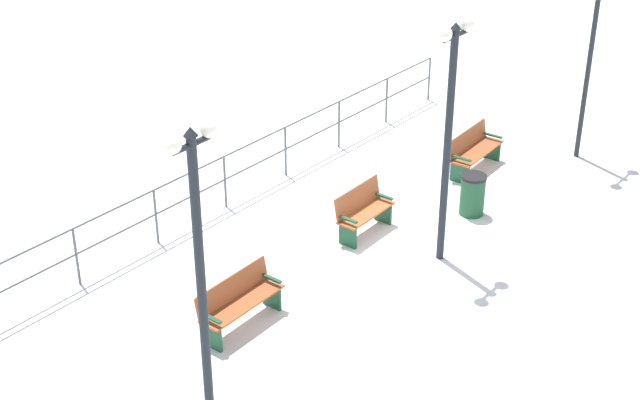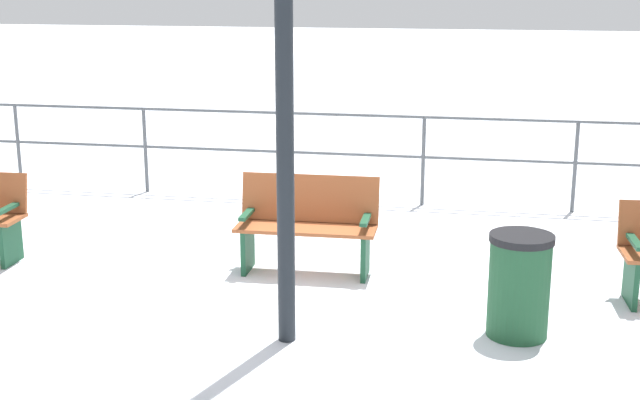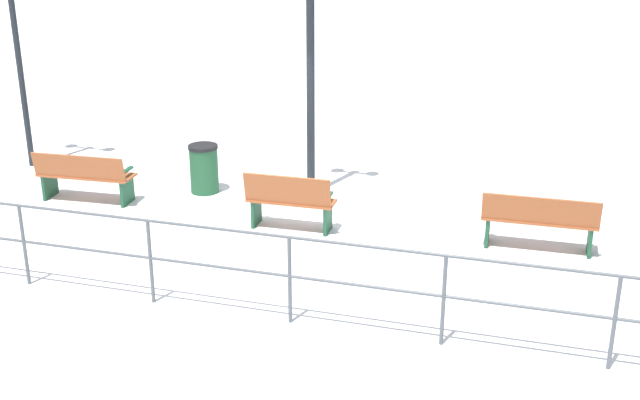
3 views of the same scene
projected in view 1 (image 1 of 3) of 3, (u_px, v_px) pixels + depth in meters
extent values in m
plane|color=white|center=(371.00, 236.00, 18.53)|extent=(80.00, 80.00, 0.00)
cube|color=brown|center=(243.00, 304.00, 15.67)|extent=(0.47, 1.68, 0.04)
cube|color=brown|center=(232.00, 288.00, 15.68)|extent=(0.14, 1.67, 0.42)
cube|color=#19472D|center=(212.00, 336.00, 15.27)|extent=(0.39, 0.06, 0.47)
cube|color=#19472D|center=(272.00, 296.00, 16.29)|extent=(0.39, 0.06, 0.47)
cube|color=#19472D|center=(212.00, 319.00, 15.09)|extent=(0.39, 0.08, 0.04)
cube|color=#19472D|center=(272.00, 279.00, 16.11)|extent=(0.39, 0.08, 0.04)
cube|color=brown|center=(366.00, 213.00, 18.38)|extent=(0.46, 1.39, 0.04)
cube|color=brown|center=(357.00, 198.00, 18.38)|extent=(0.14, 1.38, 0.47)
cube|color=#19472D|center=(348.00, 235.00, 18.08)|extent=(0.39, 0.06, 0.47)
cube|color=#19472D|center=(383.00, 212.00, 18.90)|extent=(0.39, 0.06, 0.47)
cube|color=#19472D|center=(349.00, 220.00, 17.90)|extent=(0.39, 0.08, 0.04)
cube|color=#19472D|center=(385.00, 196.00, 18.72)|extent=(0.39, 0.08, 0.04)
cube|color=brown|center=(477.00, 151.00, 20.82)|extent=(0.59, 1.68, 0.04)
cube|color=brown|center=(467.00, 139.00, 20.85)|extent=(0.20, 1.66, 0.41)
cube|color=#19472D|center=(460.00, 173.00, 20.41)|extent=(0.45, 0.08, 0.46)
cube|color=#19472D|center=(491.00, 149.00, 21.45)|extent=(0.45, 0.08, 0.46)
cube|color=#19472D|center=(462.00, 158.00, 20.24)|extent=(0.45, 0.10, 0.04)
cube|color=#19472D|center=(493.00, 135.00, 21.27)|extent=(0.45, 0.10, 0.04)
cylinder|color=black|center=(202.00, 294.00, 12.62)|extent=(0.13, 0.13, 4.62)
cylinder|color=black|center=(191.00, 145.00, 11.59)|extent=(0.08, 0.61, 0.08)
sphere|color=white|center=(172.00, 145.00, 11.33)|extent=(0.24, 0.24, 0.24)
sphere|color=white|center=(209.00, 129.00, 11.74)|extent=(0.24, 0.24, 0.24)
cone|color=black|center=(190.00, 131.00, 11.50)|extent=(0.19, 0.19, 0.12)
cylinder|color=black|center=(447.00, 150.00, 16.77)|extent=(0.14, 0.14, 4.44)
cylinder|color=black|center=(455.00, 36.00, 15.77)|extent=(0.08, 0.69, 0.08)
sphere|color=white|center=(444.00, 34.00, 15.48)|extent=(0.27, 0.27, 0.27)
sphere|color=white|center=(467.00, 24.00, 15.95)|extent=(0.27, 0.27, 0.27)
cone|color=black|center=(456.00, 25.00, 15.69)|extent=(0.20, 0.20, 0.12)
cylinder|color=black|center=(589.00, 65.00, 20.66)|extent=(0.11, 0.11, 4.38)
cylinder|color=#4C5156|center=(77.00, 257.00, 16.76)|extent=(0.05, 0.05, 1.14)
cylinder|color=#4C5156|center=(156.00, 217.00, 18.03)|extent=(0.05, 0.05, 1.14)
cylinder|color=#4C5156|center=(225.00, 182.00, 19.30)|extent=(0.05, 0.05, 1.14)
cylinder|color=#4C5156|center=(286.00, 152.00, 20.57)|extent=(0.05, 0.05, 1.14)
cylinder|color=#4C5156|center=(339.00, 125.00, 21.85)|extent=(0.05, 0.05, 1.14)
cylinder|color=#4C5156|center=(387.00, 101.00, 23.12)|extent=(0.05, 0.05, 1.14)
cylinder|color=#4C5156|center=(429.00, 79.00, 24.39)|extent=(0.05, 0.05, 1.14)
cylinder|color=#4C5156|center=(255.00, 142.00, 19.67)|extent=(0.04, 13.07, 0.04)
cylinder|color=#4C5156|center=(256.00, 164.00, 19.91)|extent=(0.04, 13.07, 0.04)
cylinder|color=#1E4C2D|center=(472.00, 196.00, 19.13)|extent=(0.50, 0.50, 0.80)
cylinder|color=black|center=(474.00, 177.00, 18.92)|extent=(0.52, 0.52, 0.06)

